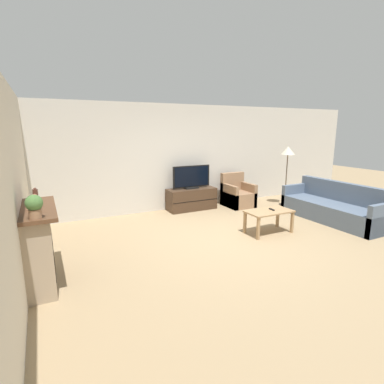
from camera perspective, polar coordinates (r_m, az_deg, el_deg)
ground_plane at (r=5.90m, az=7.36°, el=-8.89°), size 24.00×24.00×0.00m
wall_back at (r=7.83m, az=-3.12°, el=6.56°), size 12.00×0.06×2.70m
wall_left at (r=4.61m, az=-30.55°, el=1.02°), size 0.06×12.00×2.70m
fireplace at (r=4.61m, az=-27.14°, el=-8.99°), size 0.45×1.32×1.07m
mantel_vase_left at (r=4.05m, az=-27.76°, el=-2.39°), size 0.10×0.10×0.24m
mantel_vase_centre_left at (r=4.35m, az=-27.70°, el=-1.78°), size 0.12×0.12×0.20m
mantel_vase_right at (r=4.83m, az=-27.66°, el=-0.47°), size 0.07×0.07×0.20m
potted_plant at (r=3.88m, az=-27.85°, el=-2.28°), size 0.19×0.19×0.28m
tv_stand at (r=7.84m, az=-0.10°, el=-1.34°), size 1.28×0.51×0.56m
tv at (r=7.73m, az=-0.09°, el=2.70°), size 1.04×0.18×0.60m
armchair at (r=8.30m, az=8.65°, el=-0.66°), size 0.70×0.76×0.89m
coffee_table at (r=6.26m, az=14.46°, el=-4.08°), size 0.95×0.50×0.47m
remote at (r=6.31m, az=14.95°, el=-3.22°), size 0.05×0.15×0.02m
couch at (r=7.65m, az=25.37°, el=-2.82°), size 0.85×2.39×0.87m
floor_lamp at (r=8.55m, az=17.79°, el=6.98°), size 0.38×0.38×1.62m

